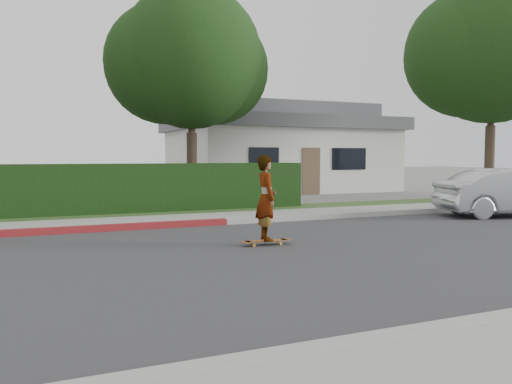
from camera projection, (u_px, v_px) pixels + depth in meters
ground at (250, 259)px, 8.33m from camera, size 120.00×120.00×0.00m
road at (250, 259)px, 8.33m from camera, size 60.00×8.00×0.01m
curb_near at (419, 336)px, 4.55m from camera, size 60.00×0.20×0.15m
sidewalk_near at (501, 377)px, 3.72m from camera, size 60.00×1.60×0.12m
curb_far at (187, 224)px, 12.09m from camera, size 60.00×0.20×0.15m
sidewalk_far at (178, 220)px, 12.92m from camera, size 60.00×1.60×0.12m
planting_strip at (164, 214)px, 14.39m from camera, size 60.00×1.60×0.10m
hedge at (51, 191)px, 13.74m from camera, size 15.00×1.00×1.50m
tree_center at (189, 63)px, 17.00m from camera, size 5.66×4.84×7.44m
tree_right at (489, 53)px, 18.90m from camera, size 6.32×5.60×8.56m
house at (277, 149)px, 25.98m from camera, size 10.60×8.60×4.30m
skateboard at (266, 241)px, 9.56m from camera, size 1.03×0.25×0.09m
skateboarder at (266, 198)px, 9.50m from camera, size 0.47×0.64×1.63m
car_silver at (512, 193)px, 14.14m from camera, size 4.39×2.60×1.37m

